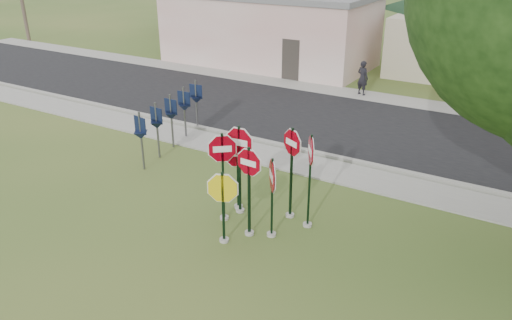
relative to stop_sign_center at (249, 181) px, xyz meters
The scene contains 17 objects.
ground 1.77m from the stop_sign_center, 95.18° to the right, with size 120.00×120.00×0.00m, color #355720.
sidewalk_near 4.86m from the stop_sign_center, 90.99° to the left, with size 60.00×1.60×0.06m, color gray.
road 9.25m from the stop_sign_center, 90.50° to the left, with size 60.00×7.00×0.04m, color black.
sidewalk_far 13.50m from the stop_sign_center, 90.34° to the left, with size 60.00×1.60×0.06m, color gray.
curb 5.81m from the stop_sign_center, 90.81° to the left, with size 60.00×0.20×0.14m, color gray.
stop_sign_center is the anchor object (origin of this frame).
stop_sign_yellow 0.79m from the stop_sign_center, 121.68° to the right, with size 0.99×0.46×2.04m.
stop_sign_left 1.04m from the stop_sign_center, 162.77° to the left, with size 0.82×0.68×2.60m.
stop_sign_right 0.59m from the stop_sign_center, 23.87° to the left, with size 0.71×0.93×2.29m.
stop_sign_back_right 1.44m from the stop_sign_center, 70.19° to the left, with size 0.90×0.48×2.69m.
stop_sign_back_left 1.21m from the stop_sign_center, 133.84° to the left, with size 1.13×0.24×2.66m.
stop_sign_far_right 1.60m from the stop_sign_center, 45.47° to the left, with size 0.58×0.88×2.70m.
stop_sign_far_left 1.44m from the stop_sign_center, 133.98° to the left, with size 1.07×0.51×2.28m.
route_sign_row 6.58m from the stop_sign_center, 146.55° to the left, with size 1.43×4.63×2.00m.
building_stucco 19.39m from the stop_sign_center, 117.94° to the left, with size 12.20×6.20×4.20m.
building_house 21.31m from the stop_sign_center, 84.79° to the left, with size 11.60×11.60×6.20m.
pedestrian 13.55m from the stop_sign_center, 97.74° to the left, with size 0.60×0.39×1.65m, color black.
Camera 1 is at (5.86, -8.49, 6.99)m, focal length 35.00 mm.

